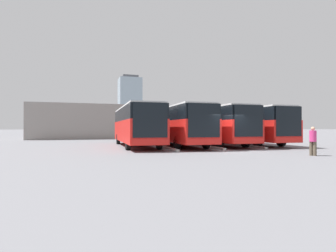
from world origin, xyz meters
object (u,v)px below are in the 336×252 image
bus_1 (212,125)px  pedestrian (313,140)px  bus_0 (245,125)px  bus_2 (177,125)px  bus_3 (136,125)px

bus_1 → pedestrian: (-1.11, 10.11, -0.98)m
bus_0 → pedestrian: 10.50m
bus_2 → pedestrian: size_ratio=7.20×
bus_0 → bus_1: 3.53m
bus_1 → bus_0: bearing=-177.6°
bus_3 → pedestrian: (-8.17, 10.50, -0.98)m
pedestrian → bus_3: bearing=-162.1°
bus_0 → pedestrian: size_ratio=7.20×
bus_0 → bus_1: same height
bus_1 → pedestrian: 10.22m
pedestrian → bus_0: bearing=146.6°
bus_3 → pedestrian: 13.34m
bus_1 → bus_3: bearing=-1.7°
bus_0 → bus_1: size_ratio=1.00×
bus_0 → bus_3: (10.59, -0.33, 0.00)m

